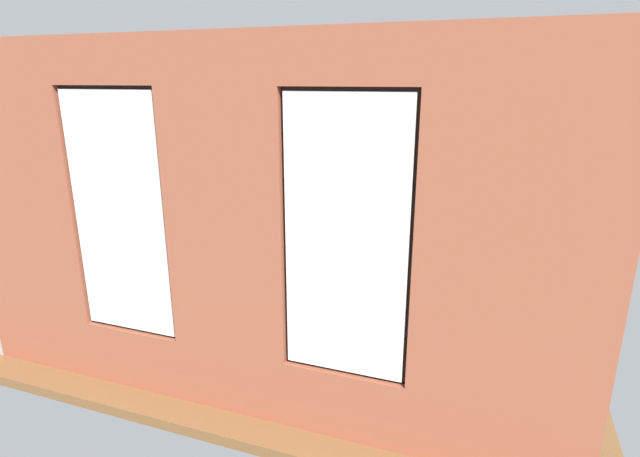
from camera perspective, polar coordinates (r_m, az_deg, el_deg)
ground_plane at (r=6.91m, az=1.36°, el=-7.52°), size 6.23×6.11×0.10m
brick_wall_with_windows at (r=4.06m, az=-10.67°, el=-1.67°), size 5.63×0.30×3.12m
white_wall_right at (r=7.58m, az=-19.42°, el=6.48°), size 0.10×5.11×3.12m
couch_by_window at (r=5.15m, az=-8.25°, el=-11.98°), size 1.86×0.87×0.80m
couch_left at (r=6.26m, az=19.55°, el=-7.41°), size 0.93×2.11×0.80m
coffee_table at (r=6.99m, az=1.31°, el=-3.52°), size 1.22×0.72×0.43m
cup_ceramic at (r=6.98m, az=-1.83°, el=-2.70°), size 0.07×0.07×0.08m
candle_jar at (r=6.97m, az=4.26°, el=-2.69°), size 0.08×0.08×0.09m
table_plant_small at (r=6.80m, az=1.75°, el=-2.54°), size 0.13×0.13×0.22m
remote_gray at (r=7.09m, az=0.38°, el=-2.62°), size 0.18×0.12×0.02m
media_console at (r=7.56m, az=-17.77°, el=-3.79°), size 1.07×0.42×0.48m
tv_flatscreen at (r=7.38m, az=-18.17°, el=0.63°), size 1.01×0.20×0.73m
papasan_chair at (r=8.43m, az=5.38°, el=0.63°), size 1.20×1.20×0.73m
potted_plant_beside_window_right at (r=5.75m, az=-22.39°, el=-6.15°), size 0.68×0.68×1.01m
potted_plant_between_couches at (r=4.64m, az=7.56°, el=-11.78°), size 0.97×0.90×1.32m
potted_plant_corner_far_left at (r=4.46m, az=21.28°, el=-14.72°), size 0.74×0.74×0.82m
potted_plant_foreground_right at (r=9.28m, az=-7.39°, el=2.32°), size 0.69×0.80×1.16m
potted_plant_by_left_couch at (r=7.63m, az=16.85°, el=-2.17°), size 0.43×0.43×0.61m
potted_plant_corner_near_left at (r=8.27m, az=21.25°, el=1.39°), size 0.98×0.78×1.31m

